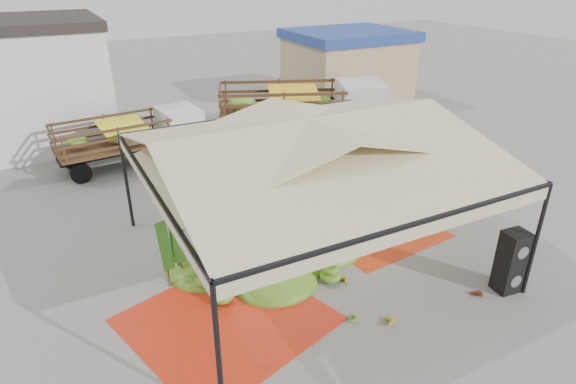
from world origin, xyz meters
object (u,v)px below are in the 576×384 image
vendor (299,172)px  truck_right (309,105)px  speaker_stack (511,262)px  truck_left (137,134)px  banana_heap (273,239)px

vendor → truck_right: size_ratio=0.23×
speaker_stack → truck_left: (-6.33, 13.04, 0.38)m
vendor → truck_left: bearing=-49.9°
vendor → truck_left: size_ratio=0.30×
truck_left → speaker_stack: bearing=-70.5°
banana_heap → vendor: (2.57, 3.17, 0.27)m
speaker_stack → truck_right: (1.36, 12.46, 0.74)m
vendor → truck_right: 6.33m
banana_heap → vendor: vendor is taller
speaker_stack → truck_right: size_ratio=0.21×
truck_left → truck_right: 7.73m
banana_heap → vendor: bearing=51.0°
vendor → truck_right: (3.40, 5.29, 0.68)m
speaker_stack → vendor: bearing=111.5°
banana_heap → truck_right: size_ratio=0.74×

